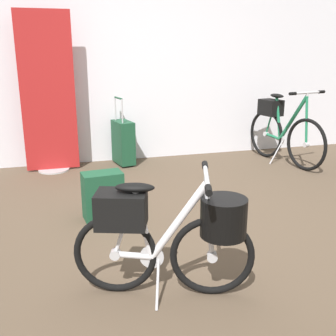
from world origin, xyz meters
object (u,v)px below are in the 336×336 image
Objects in this scene: backpack_on_floor at (103,196)px; display_bike_left at (281,129)px; folding_bike_foreground at (172,230)px; rolling_suitcase at (123,142)px; floor_banner_stand at (48,101)px.

display_bike_left is at bearing 26.71° from backpack_on_floor.
folding_bike_foreground is 1.25m from backpack_on_floor.
backpack_on_floor is (-2.38, -1.20, -0.23)m from display_bike_left.
backpack_on_floor is at bearing -105.86° from rolling_suitcase.
folding_bike_foreground is 1.20× the size of rolling_suitcase.
display_bike_left reaches higher than folding_bike_foreground.
floor_banner_stand is 2.82m from display_bike_left.
display_bike_left is at bearing 48.35° from folding_bike_foreground.
floor_banner_stand reaches higher than display_bike_left.
floor_banner_stand is 1.38× the size of display_bike_left.
backpack_on_floor is (-0.46, -1.62, -0.08)m from rolling_suitcase.
backpack_on_floor is (0.38, -1.59, -0.61)m from floor_banner_stand.
display_bike_left is 1.57× the size of rolling_suitcase.
floor_banner_stand is 1.80× the size of folding_bike_foreground.
backpack_on_floor is (-0.24, 1.21, -0.20)m from folding_bike_foreground.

